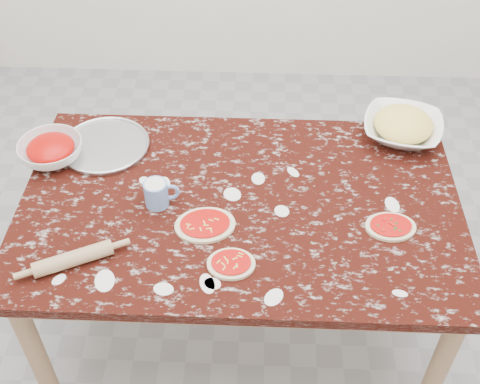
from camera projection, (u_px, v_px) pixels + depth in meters
name	position (u px, v px, depth m)	size (l,w,h in m)	color
ground	(240.00, 320.00, 2.73)	(4.00, 4.00, 0.00)	gray
worktable	(240.00, 218.00, 2.26)	(1.60, 1.00, 0.75)	black
pizza_tray	(105.00, 146.00, 2.42)	(0.34, 0.34, 0.01)	#B2B2B7
sauce_bowl	(51.00, 151.00, 2.35)	(0.25, 0.25, 0.08)	white
cheese_bowl	(402.00, 128.00, 2.45)	(0.31, 0.31, 0.08)	white
flour_mug	(157.00, 193.00, 2.17)	(0.13, 0.09, 0.10)	#698DCB
pizza_left	(205.00, 225.00, 2.12)	(0.24, 0.20, 0.02)	beige
pizza_mid	(231.00, 264.00, 1.99)	(0.16, 0.14, 0.02)	beige
pizza_right	(391.00, 227.00, 2.11)	(0.18, 0.15, 0.02)	beige
rolling_pin	(73.00, 259.00, 1.98)	(0.05, 0.05, 0.26)	tan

